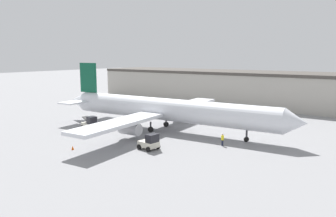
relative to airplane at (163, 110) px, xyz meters
name	(u,v)px	position (x,y,z in m)	size (l,w,h in m)	color
ground_plane	(168,131)	(0.98, 0.06, -3.49)	(400.00, 400.00, 0.00)	gray
terminal_building	(277,89)	(7.58, 36.90, 0.69)	(99.51, 16.47, 8.34)	#ADA89E
airplane	(163,110)	(0.00, 0.00, 0.00)	(44.10, 37.76, 10.97)	silver
ground_crew_worker	(222,139)	(12.37, -3.03, -2.58)	(0.37, 0.37, 1.70)	#1E2338
baggage_tug	(150,142)	(5.30, -10.27, -2.50)	(2.65, 2.33, 2.18)	beige
belt_loader_truck	(90,124)	(-9.65, -7.30, -2.35)	(3.23, 2.27, 2.47)	beige
safety_cone_near	(73,148)	(-3.01, -16.25, -3.21)	(0.36, 0.36, 0.55)	#EF590F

